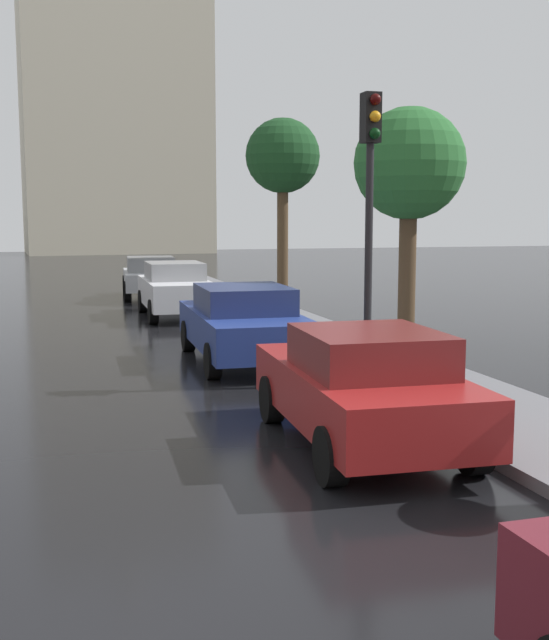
% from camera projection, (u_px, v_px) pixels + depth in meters
% --- Properties ---
extents(car_white_near_kerb, '(1.77, 4.00, 1.45)m').
position_uv_depth(car_white_near_kerb, '(175.00, 289.00, 21.01)').
color(car_white_near_kerb, silver).
rests_on(car_white_near_kerb, ground).
extents(car_red_mid_road, '(1.90, 3.91, 1.39)m').
position_uv_depth(car_red_mid_road, '(363.00, 386.00, 9.08)').
color(car_red_mid_road, maroon).
rests_on(car_red_mid_road, ground).
extents(car_blue_behind_camera, '(1.96, 4.38, 1.40)m').
position_uv_depth(car_blue_behind_camera, '(243.00, 323.00, 14.47)').
color(car_blue_behind_camera, navy).
rests_on(car_blue_behind_camera, ground).
extents(car_silver_far_lane, '(2.01, 3.95, 1.36)m').
position_uv_depth(car_silver_far_lane, '(151.00, 277.00, 26.02)').
color(car_silver_far_lane, '#B2B5BA').
rests_on(car_silver_far_lane, ground).
extents(traffic_light, '(0.26, 0.39, 4.37)m').
position_uv_depth(traffic_light, '(370.00, 183.00, 12.08)').
color(traffic_light, black).
rests_on(traffic_light, sidewalk_strip).
extents(street_tree_near, '(2.33, 2.33, 5.73)m').
position_uv_depth(street_tree_near, '(283.00, 159.00, 24.70)').
color(street_tree_near, '#4C3823').
rests_on(street_tree_near, ground).
extents(street_tree_mid, '(2.28, 2.28, 4.87)m').
position_uv_depth(street_tree_mid, '(409.00, 167.00, 16.06)').
color(street_tree_mid, '#4C3823').
rests_on(street_tree_mid, ground).
extents(distant_tower, '(13.76, 9.24, 30.40)m').
position_uv_depth(distant_tower, '(114.00, 87.00, 58.48)').
color(distant_tower, beige).
rests_on(distant_tower, ground).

